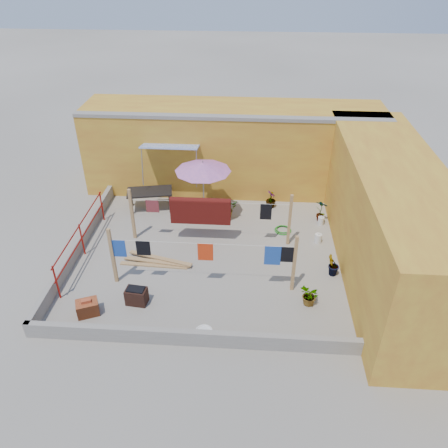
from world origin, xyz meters
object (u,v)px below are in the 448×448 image
at_px(water_jug_a, 318,238).
at_px(green_hose, 283,230).
at_px(outdoor_table, 150,193).
at_px(white_basin, 204,332).
at_px(brick_stack, 88,308).
at_px(brazier, 137,296).
at_px(plant_back_a, 227,209).
at_px(patio_umbrella, 203,167).
at_px(water_jug_b, 321,221).

bearing_deg(water_jug_a, green_hose, 151.77).
height_order(outdoor_table, green_hose, outdoor_table).
bearing_deg(outdoor_table, white_basin, -66.27).
bearing_deg(brick_stack, green_hose, 39.08).
xyz_separation_m(brick_stack, white_basin, (3.10, -0.46, -0.17)).
bearing_deg(brazier, brick_stack, -157.12).
distance_m(brick_stack, green_hose, 6.78).
distance_m(outdoor_table, plant_back_a, 2.85).
relative_size(patio_umbrella, green_hose, 4.05).
bearing_deg(green_hose, outdoor_table, 166.76).
xyz_separation_m(outdoor_table, water_jug_b, (6.05, -0.62, -0.53)).
height_order(brazier, water_jug_a, brazier).
bearing_deg(plant_back_a, white_basin, -92.48).
relative_size(white_basin, water_jug_a, 1.29).
height_order(patio_umbrella, brick_stack, patio_umbrella).
bearing_deg(water_jug_b, green_hose, -159.30).
relative_size(brazier, white_basin, 1.31).
bearing_deg(patio_umbrella, white_basin, -83.96).
height_order(patio_umbrella, plant_back_a, patio_umbrella).
bearing_deg(plant_back_a, green_hose, -19.97).
distance_m(patio_umbrella, brazier, 4.86).
xyz_separation_m(brazier, green_hose, (4.08, 3.78, -0.20)).
xyz_separation_m(brick_stack, green_hose, (5.26, 4.28, -0.17)).
height_order(outdoor_table, brick_stack, outdoor_table).
xyz_separation_m(patio_umbrella, brick_stack, (-2.54, -4.81, -1.81)).
height_order(patio_umbrella, white_basin, patio_umbrella).
relative_size(patio_umbrella, brick_stack, 3.46).
xyz_separation_m(patio_umbrella, water_jug_a, (3.82, -1.13, -1.86)).
bearing_deg(plant_back_a, brick_stack, -123.80).
distance_m(brick_stack, brazier, 1.28).
relative_size(brick_stack, plant_back_a, 0.91).
distance_m(brick_stack, plant_back_a, 5.99).
relative_size(outdoor_table, green_hose, 3.00).
xyz_separation_m(outdoor_table, green_hose, (4.74, -1.12, -0.63)).
height_order(brazier, plant_back_a, plant_back_a).
bearing_deg(water_jug_b, water_jug_a, -101.28).
relative_size(brick_stack, green_hose, 1.17).
relative_size(patio_umbrella, plant_back_a, 3.14).
relative_size(outdoor_table, plant_back_a, 2.32).
distance_m(white_basin, green_hose, 5.21).
relative_size(outdoor_table, brick_stack, 2.56).
bearing_deg(brick_stack, patio_umbrella, 62.19).
relative_size(outdoor_table, brazier, 2.88).
relative_size(water_jug_b, green_hose, 0.58).
xyz_separation_m(outdoor_table, brazier, (0.66, -4.89, -0.43)).
bearing_deg(green_hose, water_jug_a, -28.23).
height_order(white_basin, plant_back_a, plant_back_a).
relative_size(outdoor_table, white_basin, 3.77).
bearing_deg(outdoor_table, green_hose, -13.24).
distance_m(green_hose, plant_back_a, 2.08).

